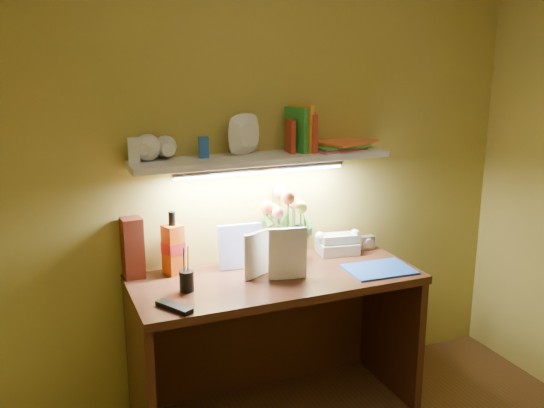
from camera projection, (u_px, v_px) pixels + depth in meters
The scene contains 13 objects.
desk at pixel (276, 345), 3.04m from camera, with size 1.40×0.60×0.75m, color #3D1B10.
flower_bouquet at pixel (285, 227), 3.11m from camera, with size 0.23×0.23×0.37m, color #0B063C, non-canonical shape.
telephone at pixel (337, 242), 3.26m from camera, with size 0.21×0.16×0.13m, color beige, non-canonical shape.
desk_clock at pixel (367, 243), 3.33m from camera, with size 0.07×0.04×0.07m, color #B9B8BD.
whisky_bottle at pixel (173, 243), 2.94m from camera, with size 0.08×0.08×0.31m, color #B9470C, non-canonical shape.
whisky_box at pixel (133, 248), 2.89m from camera, with size 0.10×0.10×0.30m, color #591E10.
pen_cup at pixel (186, 274), 2.75m from camera, with size 0.07×0.07×0.16m, color black.
art_card at pixel (240, 246), 3.04m from camera, with size 0.22×0.04×0.22m, color white, non-canonical shape.
tv_remote at pixel (174, 307), 2.57m from camera, with size 0.05×0.18×0.02m, color black.
blue_folder at pixel (379, 269), 3.02m from camera, with size 0.32×0.24×0.01m, color blue.
desk_book_a at pixel (245, 259), 2.85m from camera, with size 0.17×0.02×0.23m, color white.
desk_book_b at pixel (269, 255), 2.86m from camera, with size 0.19×0.02×0.25m, color white.
wall_shelf at pixel (261, 151), 2.97m from camera, with size 1.32×0.31×0.27m.
Camera 1 is at (-1.07, -1.35, 1.82)m, focal length 40.00 mm.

